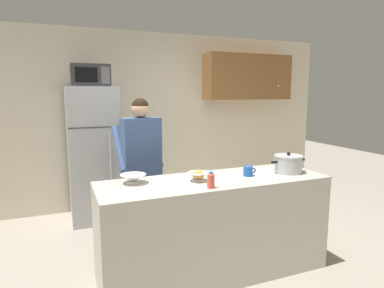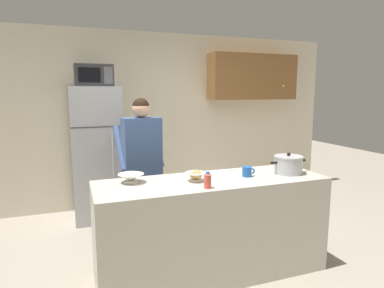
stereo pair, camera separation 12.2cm
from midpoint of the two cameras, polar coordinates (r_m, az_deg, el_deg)
ground_plane at (r=3.41m, az=2.62°, el=-21.24°), size 14.00×14.00×0.00m
back_wall_unit at (r=5.17m, az=-5.19°, el=5.47°), size 6.00×0.48×2.60m
kitchen_island at (r=3.20m, az=2.68°, el=-14.10°), size 2.14×0.68×0.92m
refrigerator at (r=4.61m, az=-17.39°, el=-1.73°), size 0.64×0.68×1.79m
microwave at (r=4.52m, az=-17.99°, el=11.22°), size 0.48×0.37×0.28m
person_near_pot at (r=3.70m, az=-9.77°, el=-1.80°), size 0.54×0.46×1.65m
cooking_pot at (r=3.41m, az=15.33°, el=-3.33°), size 0.39×0.28×0.21m
coffee_mug at (r=3.19m, az=8.65°, el=-4.66°), size 0.13×0.09×0.10m
bread_bowl at (r=2.97m, az=-0.09°, el=-5.50°), size 0.19×0.19×0.10m
empty_bowl at (r=2.96m, az=-11.33°, el=-5.83°), size 0.23×0.23×0.08m
bottle_near_edge at (r=2.76m, az=2.02°, el=-6.24°), size 0.06×0.06×0.14m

